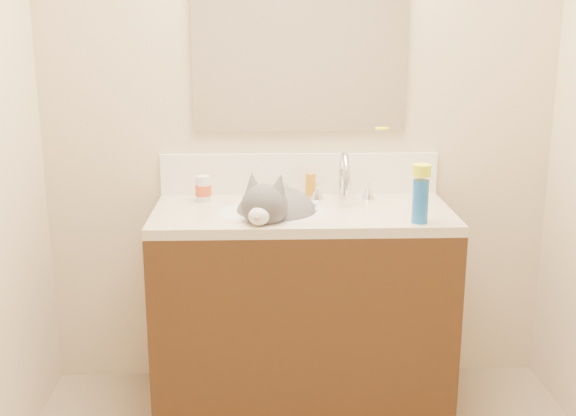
{
  "coord_description": "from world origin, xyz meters",
  "views": [
    {
      "loc": [
        -0.15,
        -1.82,
        1.61
      ],
      "look_at": [
        -0.06,
        0.92,
        0.88
      ],
      "focal_mm": 45.0,
      "sensor_mm": 36.0,
      "label": 1
    }
  ],
  "objects": [
    {
      "name": "room_shell",
      "position": [
        0.0,
        0.0,
        1.49
      ],
      "size": [
        2.24,
        2.54,
        2.52
      ],
      "color": "beige",
      "rests_on": "ground"
    },
    {
      "name": "vanity_cabinet",
      "position": [
        0.0,
        0.97,
        0.41
      ],
      "size": [
        1.2,
        0.55,
        0.82
      ],
      "primitive_type": "cube",
      "color": "#3C2310",
      "rests_on": "ground"
    },
    {
      "name": "counter_slab",
      "position": [
        0.0,
        0.97,
        0.84
      ],
      "size": [
        1.2,
        0.55,
        0.04
      ],
      "primitive_type": "cube",
      "color": "beige",
      "rests_on": "vanity_cabinet"
    },
    {
      "name": "basin",
      "position": [
        -0.12,
        0.94,
        0.79
      ],
      "size": [
        0.45,
        0.36,
        0.14
      ],
      "primitive_type": "ellipsoid",
      "color": "silver",
      "rests_on": "vanity_cabinet"
    },
    {
      "name": "faucet",
      "position": [
        0.18,
        1.11,
        0.95
      ],
      "size": [
        0.28,
        0.2,
        0.21
      ],
      "color": "silver",
      "rests_on": "counter_slab"
    },
    {
      "name": "cat",
      "position": [
        -0.11,
        0.94,
        0.85
      ],
      "size": [
        0.43,
        0.5,
        0.35
      ],
      "rotation": [
        0.0,
        0.0,
        -0.29
      ],
      "color": "#4B484B",
      "rests_on": "basin"
    },
    {
      "name": "backsplash",
      "position": [
        0.0,
        1.24,
        0.95
      ],
      "size": [
        1.2,
        0.02,
        0.18
      ],
      "primitive_type": "cube",
      "color": "white",
      "rests_on": "counter_slab"
    },
    {
      "name": "mirror",
      "position": [
        0.0,
        1.24,
        1.54
      ],
      "size": [
        0.9,
        0.02,
        0.8
      ],
      "primitive_type": "cube",
      "color": "white",
      "rests_on": "room_shell"
    },
    {
      "name": "pill_bottle",
      "position": [
        -0.41,
        1.13,
        0.91
      ],
      "size": [
        0.08,
        0.08,
        0.11
      ],
      "primitive_type": "cylinder",
      "rotation": [
        0.0,
        0.0,
        -0.34
      ],
      "color": "white",
      "rests_on": "counter_slab"
    },
    {
      "name": "pill_label",
      "position": [
        -0.41,
        1.13,
        0.91
      ],
      "size": [
        0.09,
        0.09,
        0.04
      ],
      "primitive_type": "cylinder",
      "rotation": [
        0.0,
        0.0,
        -0.34
      ],
      "color": "#CB4D21",
      "rests_on": "pill_bottle"
    },
    {
      "name": "silver_jar",
      "position": [
        -0.08,
        1.16,
        0.89
      ],
      "size": [
        0.06,
        0.06,
        0.06
      ],
      "primitive_type": "cylinder",
      "rotation": [
        0.0,
        0.0,
        -0.25
      ],
      "color": "#B7B7BC",
      "rests_on": "counter_slab"
    },
    {
      "name": "amber_bottle",
      "position": [
        0.05,
        1.18,
        0.91
      ],
      "size": [
        0.05,
        0.05,
        0.1
      ],
      "primitive_type": "cylinder",
      "rotation": [
        0.0,
        0.0,
        0.28
      ],
      "color": "#C28616",
      "rests_on": "counter_slab"
    },
    {
      "name": "toothbrush",
      "position": [
        0.05,
        1.0,
        0.86
      ],
      "size": [
        0.02,
        0.13,
        0.01
      ],
      "primitive_type": "cube",
      "rotation": [
        0.0,
        0.0,
        -0.03
      ],
      "color": "white",
      "rests_on": "counter_slab"
    },
    {
      "name": "toothbrush_head",
      "position": [
        0.05,
        1.0,
        0.87
      ],
      "size": [
        0.02,
        0.03,
        0.02
      ],
      "primitive_type": "cube",
      "rotation": [
        0.0,
        0.0,
        -0.03
      ],
      "color": "#71B8F2",
      "rests_on": "counter_slab"
    },
    {
      "name": "spray_can",
      "position": [
        0.43,
        0.77,
        0.94
      ],
      "size": [
        0.07,
        0.07,
        0.16
      ],
      "primitive_type": "cylinder",
      "rotation": [
        0.0,
        0.0,
        -0.11
      ],
      "color": "blue",
      "rests_on": "counter_slab"
    },
    {
      "name": "spray_cap",
      "position": [
        0.43,
        0.77,
        1.06
      ],
      "size": [
        0.08,
        0.08,
        0.04
      ],
      "primitive_type": "cylinder",
      "rotation": [
        0.0,
        0.0,
        -0.11
      ],
      "color": "#EEFF1A",
      "rests_on": "spray_can"
    }
  ]
}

